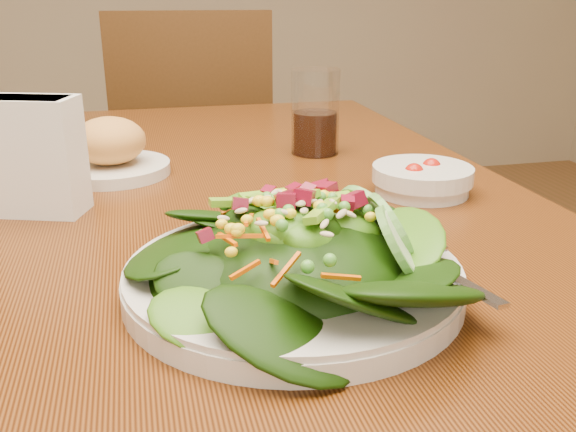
% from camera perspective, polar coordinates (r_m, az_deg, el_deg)
% --- Properties ---
extents(dining_table, '(0.90, 1.40, 0.75)m').
position_cam_1_polar(dining_table, '(0.88, -7.55, -5.22)').
color(dining_table, '#623211').
rests_on(dining_table, ground_plane).
extents(chair_far, '(0.48, 0.49, 0.96)m').
position_cam_1_polar(chair_far, '(1.88, -8.20, 3.99)').
color(chair_far, '#3E230D').
rests_on(chair_far, ground_plane).
extents(salad_plate, '(0.31, 0.31, 0.09)m').
position_cam_1_polar(salad_plate, '(0.59, 1.47, -3.63)').
color(salad_plate, silver).
rests_on(salad_plate, dining_table).
extents(bread_plate, '(0.17, 0.17, 0.09)m').
position_cam_1_polar(bread_plate, '(0.99, -15.53, 5.54)').
color(bread_plate, silver).
rests_on(bread_plate, dining_table).
extents(tomato_bowl, '(0.14, 0.14, 0.04)m').
position_cam_1_polar(tomato_bowl, '(0.89, 11.83, 3.24)').
color(tomato_bowl, silver).
rests_on(tomato_bowl, dining_table).
extents(drinking_glass, '(0.08, 0.08, 0.14)m').
position_cam_1_polar(drinking_glass, '(1.07, 2.43, 8.69)').
color(drinking_glass, silver).
rests_on(drinking_glass, dining_table).
extents(napkin_holder, '(0.12, 0.09, 0.14)m').
position_cam_1_polar(napkin_holder, '(0.84, -21.65, 5.23)').
color(napkin_holder, white).
rests_on(napkin_holder, dining_table).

